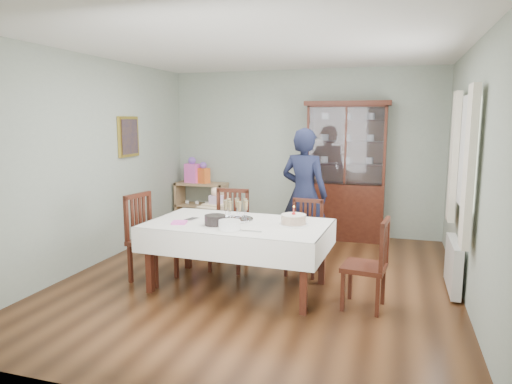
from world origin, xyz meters
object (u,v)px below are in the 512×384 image
at_px(chair_far_left, 229,245).
at_px(birthday_cake, 294,220).
at_px(chair_far_right, 304,252).
at_px(dining_table, 238,255).
at_px(champagne_tray, 236,214).
at_px(gift_bag_pink, 192,171).
at_px(gift_bag_orange, 203,174).
at_px(high_chair, 216,227).
at_px(woman, 304,194).
at_px(chair_end_right, 366,282).
at_px(chair_end_left, 152,255).
at_px(china_cabinet, 346,169).
at_px(sideboard, 202,205).

xyz_separation_m(chair_far_left, birthday_cake, (0.97, -0.56, 0.52)).
bearing_deg(chair_far_left, chair_far_right, 1.79).
bearing_deg(dining_table, champagne_tray, 118.76).
relative_size(gift_bag_pink, gift_bag_orange, 1.22).
bearing_deg(chair_far_left, birthday_cake, -33.32).
bearing_deg(dining_table, gift_bag_orange, 120.86).
height_order(chair_far_left, high_chair, chair_far_left).
xyz_separation_m(woman, high_chair, (-1.25, -0.09, -0.52)).
bearing_deg(chair_far_right, chair_far_left, -170.44).
relative_size(dining_table, chair_end_right, 2.20).
bearing_deg(dining_table, chair_end_left, -177.23).
xyz_separation_m(china_cabinet, chair_end_right, (0.51, -2.72, -0.85)).
bearing_deg(gift_bag_pink, high_chair, -53.58).
bearing_deg(china_cabinet, gift_bag_orange, 179.96).
relative_size(sideboard, high_chair, 0.95).
xyz_separation_m(chair_end_left, woman, (1.55, 1.37, 0.59)).
bearing_deg(birthday_cake, sideboard, 131.21).
relative_size(sideboard, chair_end_right, 0.97).
relative_size(dining_table, chair_end_left, 1.99).
distance_m(dining_table, birthday_cake, 0.76).
relative_size(champagne_tray, gift_bag_pink, 0.88).
bearing_deg(china_cabinet, chair_end_right, -79.37).
distance_m(china_cabinet, chair_end_left, 3.38).
distance_m(dining_table, chair_end_right, 1.43).
relative_size(chair_far_right, woman, 0.51).
bearing_deg(dining_table, chair_far_right, 49.39).
xyz_separation_m(chair_far_left, chair_end_left, (-0.72, -0.68, 0.01)).
height_order(dining_table, gift_bag_orange, gift_bag_orange).
relative_size(chair_end_right, woman, 0.52).
distance_m(sideboard, high_chair, 1.60).
xyz_separation_m(sideboard, high_chair, (0.83, -1.37, -0.03)).
bearing_deg(champagne_tray, gift_bag_orange, 120.95).
height_order(chair_end_left, high_chair, chair_end_left).
bearing_deg(woman, champagne_tray, 79.04).
bearing_deg(chair_end_right, sideboard, -125.37).
bearing_deg(sideboard, gift_bag_pink, -172.82).
relative_size(dining_table, chair_far_right, 2.24).
relative_size(chair_far_right, chair_end_left, 0.89).
bearing_deg(sideboard, high_chair, -58.59).
bearing_deg(sideboard, chair_end_left, -78.69).
distance_m(sideboard, chair_end_left, 2.70).
xyz_separation_m(sideboard, chair_far_left, (1.25, -1.97, -0.10)).
height_order(dining_table, gift_bag_pink, gift_bag_pink).
xyz_separation_m(dining_table, birthday_cake, (0.62, 0.07, 0.43)).
distance_m(dining_table, sideboard, 3.05).
xyz_separation_m(dining_table, woman, (0.49, 1.32, 0.51)).
bearing_deg(sideboard, chair_end_right, -42.30).
bearing_deg(chair_far_left, gift_bag_pink, 122.58).
bearing_deg(chair_end_right, chair_far_right, -129.78).
xyz_separation_m(high_chair, gift_bag_pink, (-0.99, 1.35, 0.63)).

